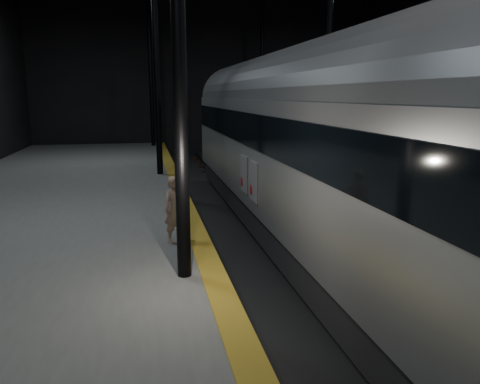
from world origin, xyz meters
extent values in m
plane|color=black|center=(0.00, 0.00, 0.00)|extent=(44.00, 44.00, 0.00)
cube|color=#555552|center=(-7.50, 0.00, 0.50)|extent=(9.00, 43.80, 1.00)
cube|color=olive|center=(-3.25, 0.00, 1.00)|extent=(0.50, 43.80, 0.01)
cube|color=#3F3328|center=(-0.72, 0.00, 0.17)|extent=(0.08, 43.00, 0.14)
cube|color=#3F3328|center=(0.72, 0.00, 0.17)|extent=(0.08, 43.00, 0.14)
cube|color=black|center=(0.00, 0.00, 0.06)|extent=(2.40, 42.00, 0.12)
cylinder|color=black|center=(-3.80, 8.00, 6.00)|extent=(0.26, 0.26, 10.00)
cylinder|color=black|center=(3.80, 8.00, 6.00)|extent=(0.26, 0.26, 10.00)
cylinder|color=black|center=(-3.80, 20.00, 6.00)|extent=(0.26, 0.26, 10.00)
cylinder|color=black|center=(3.80, 20.00, 6.00)|extent=(0.26, 0.26, 10.00)
cube|color=#A8ABB0|center=(0.00, 0.88, 2.67)|extent=(3.04, 20.96, 3.14)
cube|color=black|center=(0.00, 0.88, 0.70)|extent=(2.78, 20.54, 0.89)
cube|color=black|center=(0.00, 0.88, 3.41)|extent=(3.10, 20.64, 0.94)
cylinder|color=slate|center=(0.00, 0.88, 4.24)|extent=(2.98, 20.75, 2.98)
cube|color=black|center=(0.00, -6.46, 0.31)|extent=(1.89, 2.31, 0.37)
cube|color=black|center=(0.00, 8.21, 0.31)|extent=(1.89, 2.31, 0.37)
cube|color=silver|center=(-1.55, -0.17, 2.04)|extent=(0.04, 0.79, 1.10)
cube|color=silver|center=(-1.55, 1.09, 2.04)|extent=(0.04, 0.79, 1.10)
cylinder|color=#A51424|center=(-1.57, 0.02, 1.78)|extent=(0.03, 0.27, 0.27)
cylinder|color=#A51424|center=(-1.57, 1.28, 1.78)|extent=(0.03, 0.27, 0.27)
imported|color=tan|center=(-3.80, -1.91, 1.78)|extent=(0.66, 0.55, 1.56)
camera|label=1|loc=(-4.47, -12.43, 4.36)|focal=35.00mm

